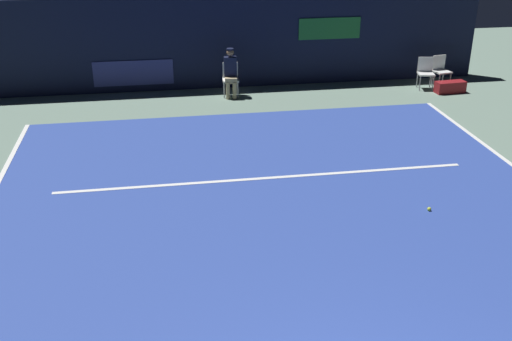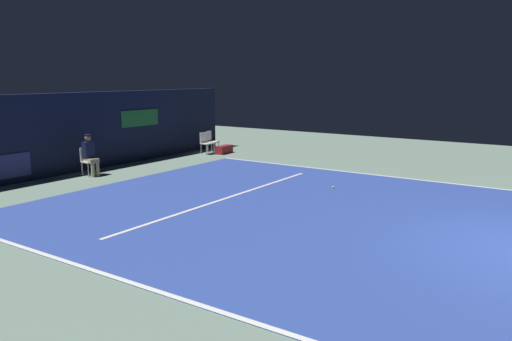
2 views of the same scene
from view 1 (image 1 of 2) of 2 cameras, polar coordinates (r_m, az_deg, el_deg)
ground_plane at (r=10.07m, az=2.99°, el=-5.85°), size 30.31×30.31×0.00m
court_surface at (r=10.06m, az=2.99°, el=-5.82°), size 10.35×12.05×0.01m
line_service at (r=11.89m, az=0.86°, el=-0.73°), size 8.07×0.10×0.01m
back_wall at (r=17.53m, az=-2.91°, el=11.99°), size 14.91×0.33×2.60m
line_judge_on_chair at (r=16.71m, az=-2.40°, el=9.22°), size 0.47×0.55×1.32m
courtside_chair_near at (r=18.49m, az=16.95°, el=9.10°), size 0.51×0.49×0.88m
courtside_chair_far at (r=18.14m, az=15.64°, el=8.97°), size 0.50×0.48×0.88m
tennis_ball at (r=11.10m, az=15.95°, el=-3.49°), size 0.07×0.07×0.07m
equipment_bag at (r=18.02m, az=17.76°, el=7.47°), size 0.86×0.38×0.32m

